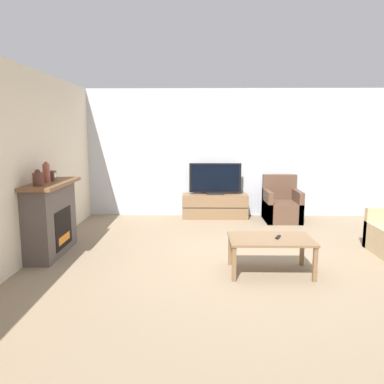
# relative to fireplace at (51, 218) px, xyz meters

# --- Properties ---
(ground_plane) EXTENTS (24.00, 24.00, 0.00)m
(ground_plane) POSITION_rel_fireplace_xyz_m (2.87, -0.21, -0.55)
(ground_plane) COLOR #89755B
(wall_back) EXTENTS (12.00, 0.06, 2.70)m
(wall_back) POSITION_rel_fireplace_xyz_m (2.87, 2.69, 0.80)
(wall_back) COLOR silver
(wall_back) RESTS_ON ground
(wall_left) EXTENTS (0.06, 12.00, 2.70)m
(wall_left) POSITION_rel_fireplace_xyz_m (-0.22, -0.21, 0.80)
(wall_left) COLOR beige
(wall_left) RESTS_ON ground
(fireplace) EXTENTS (0.49, 1.29, 1.08)m
(fireplace) POSITION_rel_fireplace_xyz_m (0.00, 0.00, 0.00)
(fireplace) COLOR #564C47
(fireplace) RESTS_ON ground
(mantel_vase_left) EXTENTS (0.14, 0.14, 0.23)m
(mantel_vase_left) POSITION_rel_fireplace_xyz_m (0.02, -0.39, 0.63)
(mantel_vase_left) COLOR #512D23
(mantel_vase_left) RESTS_ON fireplace
(mantel_vase_centre_left) EXTENTS (0.10, 0.10, 0.31)m
(mantel_vase_centre_left) POSITION_rel_fireplace_xyz_m (0.02, -0.10, 0.68)
(mantel_vase_centre_left) COLOR #994C3D
(mantel_vase_centre_left) RESTS_ON fireplace
(mantel_clock) EXTENTS (0.08, 0.11, 0.15)m
(mantel_clock) POSITION_rel_fireplace_xyz_m (0.02, 0.13, 0.61)
(mantel_clock) COLOR brown
(mantel_clock) RESTS_ON fireplace
(tv_stand) EXTENTS (1.37, 0.43, 0.51)m
(tv_stand) POSITION_rel_fireplace_xyz_m (2.53, 2.41, -0.30)
(tv_stand) COLOR brown
(tv_stand) RESTS_ON ground
(tv) EXTENTS (1.08, 0.18, 0.65)m
(tv) POSITION_rel_fireplace_xyz_m (2.53, 2.41, 0.26)
(tv) COLOR black
(tv) RESTS_ON tv_stand
(armchair) EXTENTS (0.70, 0.76, 0.92)m
(armchair) POSITION_rel_fireplace_xyz_m (3.89, 2.19, -0.26)
(armchair) COLOR brown
(armchair) RESTS_ON ground
(coffee_table) EXTENTS (1.06, 0.66, 0.46)m
(coffee_table) POSITION_rel_fireplace_xyz_m (3.11, -0.71, -0.14)
(coffee_table) COLOR brown
(coffee_table) RESTS_ON ground
(remote) EXTENTS (0.10, 0.15, 0.02)m
(remote) POSITION_rel_fireplace_xyz_m (3.20, -0.71, -0.08)
(remote) COLOR black
(remote) RESTS_ON coffee_table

